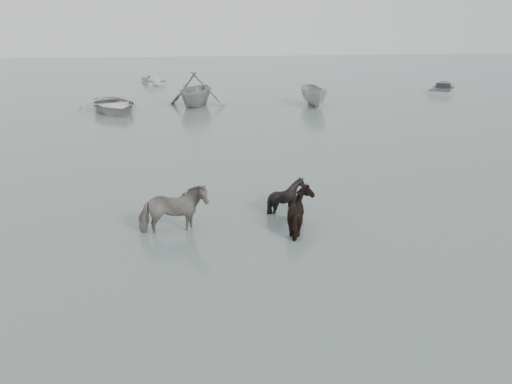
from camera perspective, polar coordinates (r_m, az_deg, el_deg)
ground at (r=14.70m, az=-1.40°, el=-4.50°), size 140.00×140.00×0.00m
pony_pinto at (r=14.52m, az=-9.49°, el=-1.50°), size 2.08×1.13×1.68m
pony_dark at (r=14.62m, az=5.48°, el=-1.50°), size 1.56×1.73×1.52m
pony_black at (r=16.16m, az=3.54°, el=0.27°), size 1.46×1.36×1.34m
rowboat_lead at (r=34.88m, az=-16.06°, el=9.74°), size 5.54×6.48×1.13m
rowboat_trail at (r=36.06m, az=-6.89°, el=11.78°), size 5.46×5.88×2.55m
boat_small at (r=36.06m, az=6.67°, el=10.99°), size 1.60×4.07×1.56m
skiff_port at (r=44.90m, az=20.50°, el=11.03°), size 4.04×4.89×0.75m
skiff_mid at (r=49.46m, az=-11.67°, el=12.50°), size 2.79×5.53×0.75m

